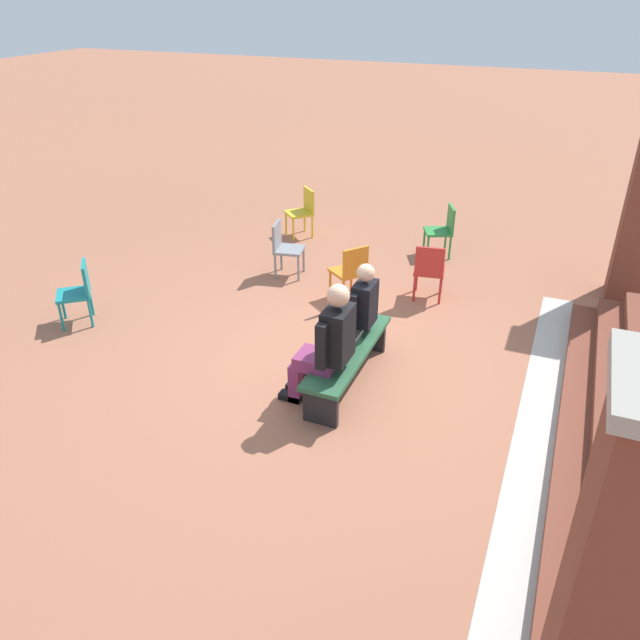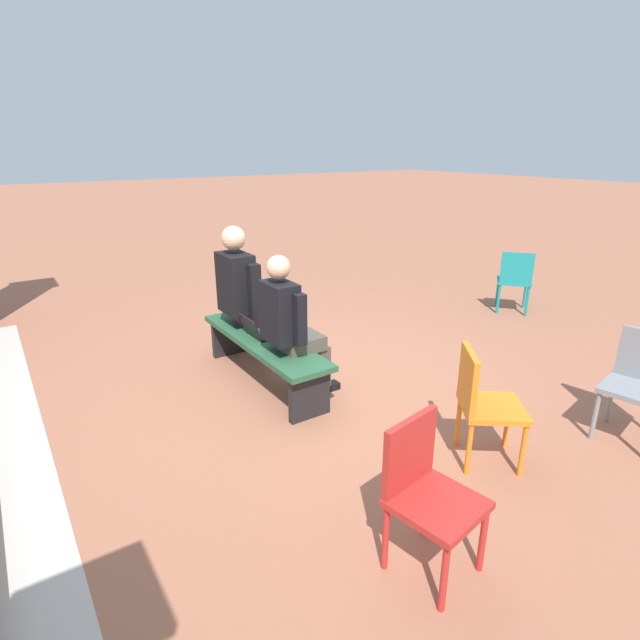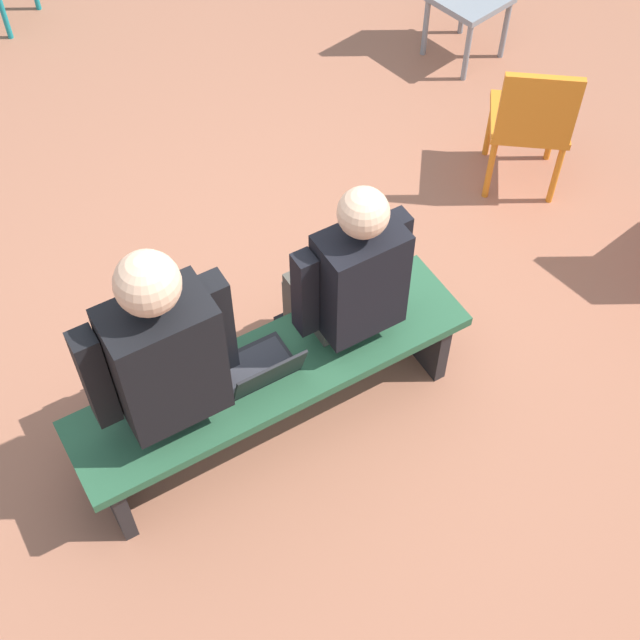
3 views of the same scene
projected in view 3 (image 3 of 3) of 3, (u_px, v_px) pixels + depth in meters
The scene contains 6 objects.
ground_plane at pixel (315, 360), 4.37m from camera, with size 60.00×60.00×0.00m, color #9E6047.
bench at pixel (273, 380), 3.87m from camera, with size 1.80×0.44×0.45m.
person_student at pixel (346, 283), 3.75m from camera, with size 0.52×0.66×1.31m.
person_adult at pixel (158, 358), 3.45m from camera, with size 0.60×0.76×1.44m.
laptop at pixel (261, 369), 3.73m from camera, with size 0.32×0.29×0.21m.
plastic_chair_far_right at pixel (532, 120), 4.74m from camera, with size 0.59×0.59×0.84m.
Camera 3 is at (1.27, 2.18, 3.57)m, focal length 50.00 mm.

